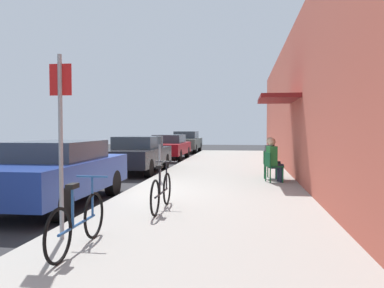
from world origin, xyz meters
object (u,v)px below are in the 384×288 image
at_px(parked_car_2, 169,147).
at_px(parking_meter, 160,155).
at_px(seated_patron_0, 274,158).
at_px(bicycle_1, 161,191).
at_px(seated_patron_1, 272,156).
at_px(bicycle_0, 78,222).
at_px(street_sign, 61,132).
at_px(parked_car_3, 186,142).
at_px(cafe_chair_1, 270,162).
at_px(parked_car_1, 138,154).
at_px(parked_car_0, 57,172).
at_px(cafe_chair_0, 272,165).

xyz_separation_m(parked_car_2, parking_meter, (1.55, -9.11, 0.18)).
bearing_deg(seated_patron_0, parked_car_2, 118.74).
xyz_separation_m(parking_meter, bicycle_1, (0.93, -4.00, -0.41)).
height_order(parked_car_2, seated_patron_1, seated_patron_1).
xyz_separation_m(bicycle_0, bicycle_1, (0.55, 2.49, 0.00)).
bearing_deg(seated_patron_0, street_sign, -118.59).
bearing_deg(parked_car_3, bicycle_1, -82.66).
bearing_deg(cafe_chair_1, bicycle_0, -111.16).
distance_m(parked_car_1, bicycle_1, 7.44).
xyz_separation_m(parked_car_3, bicycle_1, (2.48, -19.29, -0.28)).
height_order(parked_car_3, seated_patron_1, parked_car_3).
xyz_separation_m(parked_car_3, seated_patron_0, (4.90, -15.11, 0.06)).
xyz_separation_m(parked_car_0, street_sign, (1.50, -2.75, 0.90)).
height_order(parked_car_1, street_sign, street_sign).
relative_size(parked_car_0, parked_car_3, 1.00).
bearing_deg(parked_car_1, parked_car_3, 90.00).
relative_size(parked_car_0, bicycle_0, 2.57).
height_order(parked_car_1, parked_car_3, parked_car_3).
bearing_deg(bicycle_1, parking_meter, 103.12).
relative_size(parked_car_3, cafe_chair_1, 5.06).
distance_m(seated_patron_0, seated_patron_1, 0.85).
distance_m(parked_car_3, bicycle_0, 21.86).
xyz_separation_m(parked_car_2, bicycle_1, (2.48, -13.11, -0.23)).
relative_size(parking_meter, cafe_chair_0, 1.52).
distance_m(parked_car_0, parking_meter, 3.67).
distance_m(parked_car_0, bicycle_0, 3.72).
xyz_separation_m(parked_car_2, seated_patron_0, (4.90, -8.94, 0.11)).
relative_size(street_sign, seated_patron_1, 2.02).
bearing_deg(bicycle_0, bicycle_1, 77.55).
bearing_deg(cafe_chair_1, parked_car_0, -138.04).
height_order(parked_car_0, seated_patron_1, seated_patron_1).
bearing_deg(bicycle_0, parked_car_1, 101.51).
distance_m(parked_car_3, seated_patron_0, 15.89).
distance_m(parked_car_1, bicycle_0, 9.69).
xyz_separation_m(parked_car_0, cafe_chair_0, (4.85, 3.48, -0.12)).
distance_m(parked_car_2, seated_patron_1, 9.46).
height_order(parked_car_1, parked_car_2, parked_car_1).
bearing_deg(parked_car_3, cafe_chair_0, -72.24).
height_order(parking_meter, bicycle_1, parking_meter).
bearing_deg(parked_car_0, seated_patron_1, 41.50).
distance_m(parked_car_2, seated_patron_0, 10.20).
height_order(parked_car_0, parked_car_1, parked_car_0).
bearing_deg(seated_patron_0, cafe_chair_0, -163.29).
distance_m(bicycle_1, cafe_chair_1, 5.57).
xyz_separation_m(bicycle_1, seated_patron_1, (2.42, 5.02, 0.34)).
xyz_separation_m(parked_car_3, cafe_chair_1, (4.85, -14.25, -0.14)).
distance_m(parked_car_3, bicycle_1, 19.45).
bearing_deg(parked_car_0, bicycle_1, -15.34).
distance_m(bicycle_0, seated_patron_1, 8.08).
relative_size(bicycle_1, seated_patron_0, 1.33).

